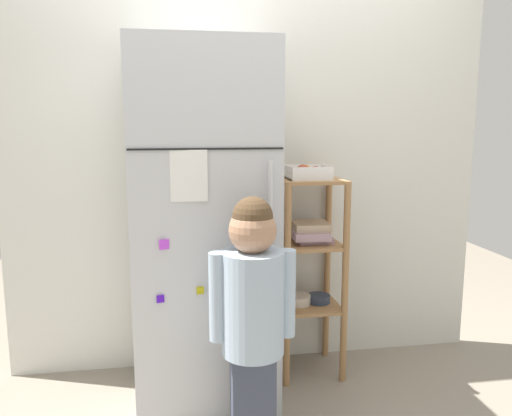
# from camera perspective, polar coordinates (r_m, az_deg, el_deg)

# --- Properties ---
(ground_plane) EXTENTS (6.00, 6.00, 0.00)m
(ground_plane) POSITION_cam_1_polar(r_m,az_deg,el_deg) (2.84, 0.72, -19.80)
(ground_plane) COLOR gray
(kitchen_wall_back) EXTENTS (2.71, 0.03, 2.26)m
(kitchen_wall_back) POSITION_cam_1_polar(r_m,az_deg,el_deg) (2.87, -0.60, 4.30)
(kitchen_wall_back) COLOR silver
(kitchen_wall_back) RESTS_ON ground
(refrigerator) EXTENTS (0.66, 0.71, 1.76)m
(refrigerator) POSITION_cam_1_polar(r_m,az_deg,el_deg) (2.51, -5.95, -2.27)
(refrigerator) COLOR silver
(refrigerator) RESTS_ON ground
(child_standing) EXTENTS (0.36, 0.26, 1.10)m
(child_standing) POSITION_cam_1_polar(r_m,az_deg,el_deg) (2.10, -0.38, -10.55)
(child_standing) COLOR #3C4254
(child_standing) RESTS_ON ground
(pantry_shelf_unit) EXTENTS (0.35, 0.35, 1.10)m
(pantry_shelf_unit) POSITION_cam_1_polar(r_m,az_deg,el_deg) (2.81, 5.99, -5.59)
(pantry_shelf_unit) COLOR #9E7247
(pantry_shelf_unit) RESTS_ON ground
(fruit_bin) EXTENTS (0.22, 0.20, 0.08)m
(fruit_bin) POSITION_cam_1_polar(r_m,az_deg,el_deg) (2.70, 5.84, 3.97)
(fruit_bin) COLOR white
(fruit_bin) RESTS_ON pantry_shelf_unit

